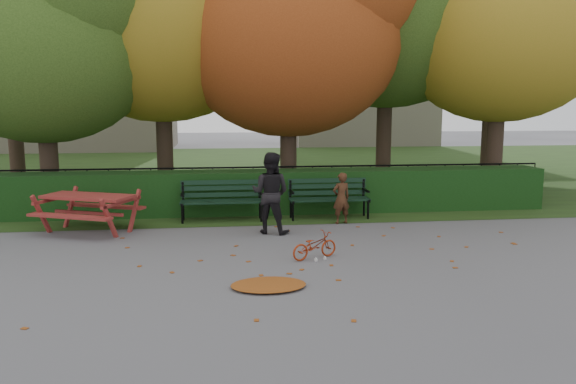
{
  "coord_description": "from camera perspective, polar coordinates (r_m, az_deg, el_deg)",
  "views": [
    {
      "loc": [
        -1.36,
        -8.6,
        2.52
      ],
      "look_at": [
        -0.14,
        1.17,
        1.0
      ],
      "focal_mm": 35.0,
      "sensor_mm": 36.0,
      "label": 1
    }
  ],
  "objects": [
    {
      "name": "tree_c",
      "position": [
        14.91,
        1.5,
        17.66
      ],
      "size": [
        6.3,
        6.0,
        8.0
      ],
      "color": "#33241B",
      "rests_on": "ground"
    },
    {
      "name": "grass_strip",
      "position": [
        22.78,
        -3.67,
        2.41
      ],
      "size": [
        90.0,
        90.0,
        0.0
      ],
      "primitive_type": "plane",
      "color": "#203314",
      "rests_on": "ground"
    },
    {
      "name": "picnic_table",
      "position": [
        11.89,
        -19.64,
        -1.09
      ],
      "size": [
        2.19,
        2.01,
        0.86
      ],
      "rotation": [
        0.0,
        0.0,
        -0.41
      ],
      "color": "maroon",
      "rests_on": "ground"
    },
    {
      "name": "bench_right",
      "position": [
        12.7,
        4.13,
        -0.31
      ],
      "size": [
        1.8,
        0.57,
        0.88
      ],
      "color": "black",
      "rests_on": "ground"
    },
    {
      "name": "building_right",
      "position": [
        37.94,
        7.4,
        13.96
      ],
      "size": [
        9.0,
        6.0,
        12.0
      ],
      "primitive_type": "cube",
      "color": "#B7AD92",
      "rests_on": "ground"
    },
    {
      "name": "tree_e",
      "position": [
        16.59,
        22.38,
        17.02
      ],
      "size": [
        6.09,
        5.8,
        8.16
      ],
      "color": "#33241B",
      "rests_on": "ground"
    },
    {
      "name": "iron_fence",
      "position": [
        14.11,
        -1.52,
        0.68
      ],
      "size": [
        14.0,
        0.04,
        1.02
      ],
      "color": "black",
      "rests_on": "ground"
    },
    {
      "name": "tree_a",
      "position": [
        14.82,
        -22.94,
        15.86
      ],
      "size": [
        5.88,
        5.6,
        7.48
      ],
      "color": "#33241B",
      "rests_on": "ground"
    },
    {
      "name": "child",
      "position": [
        12.09,
        5.43,
        -0.63
      ],
      "size": [
        0.46,
        0.36,
        1.11
      ],
      "primitive_type": "imported",
      "rotation": [
        0.0,
        0.0,
        3.41
      ],
      "color": "#402414",
      "rests_on": "ground"
    },
    {
      "name": "ground",
      "position": [
        9.06,
        1.82,
        -7.37
      ],
      "size": [
        90.0,
        90.0,
        0.0
      ],
      "primitive_type": "plane",
      "color": "slate",
      "rests_on": "ground"
    },
    {
      "name": "bicycle",
      "position": [
        9.35,
        2.71,
        -5.45
      ],
      "size": [
        0.9,
        0.62,
        0.45
      ],
      "primitive_type": "imported",
      "rotation": [
        0.0,
        0.0,
        2.0
      ],
      "color": "#942A0D",
      "rests_on": "ground"
    },
    {
      "name": "tree_g",
      "position": [
        20.96,
        21.37,
        16.01
      ],
      "size": [
        6.3,
        6.0,
        8.55
      ],
      "color": "#33241B",
      "rests_on": "ground"
    },
    {
      "name": "adult",
      "position": [
        11.11,
        -1.8,
        -0.09
      ],
      "size": [
        0.97,
        0.88,
        1.62
      ],
      "primitive_type": "imported",
      "rotation": [
        0.0,
        0.0,
        2.72
      ],
      "color": "black",
      "rests_on": "ground"
    },
    {
      "name": "building_left",
      "position": [
        35.78,
        -20.23,
        16.25
      ],
      "size": [
        10.0,
        7.0,
        15.0
      ],
      "primitive_type": "cube",
      "color": "#B7AD92",
      "rests_on": "ground"
    },
    {
      "name": "leaf_scatter",
      "position": [
        9.35,
        1.53,
        -6.83
      ],
      "size": [
        9.0,
        5.7,
        0.01
      ],
      "primitive_type": null,
      "color": "brown",
      "rests_on": "ground"
    },
    {
      "name": "hedge",
      "position": [
        13.32,
        -1.18,
        0.05
      ],
      "size": [
        13.0,
        0.9,
        1.0
      ],
      "primitive_type": "cube",
      "color": "black",
      "rests_on": "ground"
    },
    {
      "name": "bench_left",
      "position": [
        12.46,
        -6.75,
        -0.53
      ],
      "size": [
        1.8,
        0.57,
        0.88
      ],
      "color": "black",
      "rests_on": "ground"
    },
    {
      "name": "leaf_pile",
      "position": [
        7.97,
        -2.0,
        -9.39
      ],
      "size": [
        1.11,
        0.81,
        0.07
      ],
      "primitive_type": "ellipsoid",
      "rotation": [
        0.0,
        0.0,
        0.07
      ],
      "color": "brown",
      "rests_on": "ground"
    }
  ]
}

